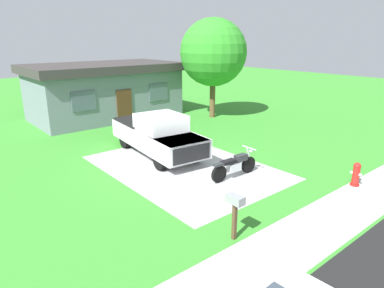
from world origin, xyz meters
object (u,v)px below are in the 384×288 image
object	(u,v)px
mailbox	(235,205)
shade_tree	(213,53)
neighbor_house	(105,90)
motorcycle	(235,165)
fire_hydrant	(356,174)
pickup_truck	(156,134)

from	to	relation	value
mailbox	shade_tree	xyz separation A→B (m)	(9.46, 11.01, 3.20)
shade_tree	neighbor_house	world-z (taller)	shade_tree
motorcycle	mailbox	xyz separation A→B (m)	(-3.06, -2.89, 0.51)
motorcycle	shade_tree	size ratio (longest dim) A/B	0.35
motorcycle	fire_hydrant	bearing A→B (deg)	-49.93
mailbox	shade_tree	bearing A→B (deg)	49.32
motorcycle	mailbox	bearing A→B (deg)	-136.66
fire_hydrant	mailbox	xyz separation A→B (m)	(-5.83, 0.41, 0.55)
motorcycle	shade_tree	bearing A→B (deg)	51.75
neighbor_house	shade_tree	bearing A→B (deg)	-40.27
motorcycle	fire_hydrant	world-z (taller)	motorcycle
pickup_truck	shade_tree	xyz separation A→B (m)	(7.11, 3.94, 3.22)
motorcycle	fire_hydrant	xyz separation A→B (m)	(2.77, -3.30, -0.05)
fire_hydrant	neighbor_house	world-z (taller)	neighbor_house
pickup_truck	fire_hydrant	size ratio (longest dim) A/B	6.65
motorcycle	fire_hydrant	distance (m)	4.31
mailbox	neighbor_house	size ratio (longest dim) A/B	0.13
pickup_truck	mailbox	size ratio (longest dim) A/B	4.59
pickup_truck	motorcycle	bearing A→B (deg)	-80.40
mailbox	neighbor_house	distance (m)	16.13
pickup_truck	neighbor_house	xyz separation A→B (m)	(1.72, 8.51, 0.84)
mailbox	pickup_truck	bearing A→B (deg)	71.61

